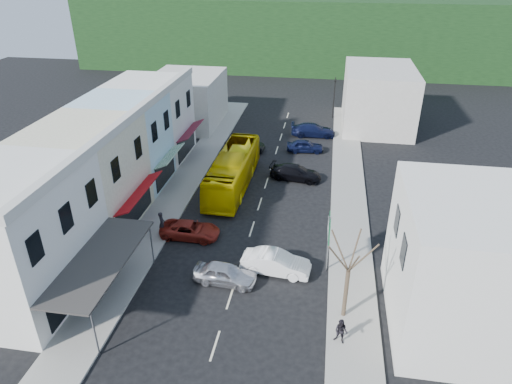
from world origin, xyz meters
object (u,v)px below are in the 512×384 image
(direction_sign, at_px, (328,244))
(car_silver, at_px, (225,274))
(bus, at_px, (233,171))
(pedestrian_right, at_px, (341,330))
(street_tree, at_px, (348,271))
(car_red, at_px, (190,229))
(pedestrian_left, at_px, (162,224))
(traffic_signal, at_px, (334,98))
(car_white, at_px, (276,264))

(direction_sign, bearing_deg, car_silver, -161.42)
(bus, bearing_deg, pedestrian_right, -60.36)
(car_silver, height_order, direction_sign, direction_sign)
(pedestrian_right, bearing_deg, direction_sign, 118.91)
(pedestrian_right, distance_m, street_tree, 3.21)
(car_red, xyz_separation_m, pedestrian_left, (-2.12, -0.14, 0.30))
(car_silver, bearing_deg, bus, 14.72)
(street_tree, bearing_deg, pedestrian_left, 153.80)
(bus, distance_m, traffic_signal, 22.69)
(pedestrian_left, xyz_separation_m, street_tree, (13.44, -6.61, 2.34))
(bus, relative_size, car_silver, 2.64)
(direction_sign, relative_size, street_tree, 0.63)
(bus, height_order, street_tree, street_tree)
(car_silver, bearing_deg, car_white, -57.71)
(car_red, distance_m, pedestrian_right, 14.26)
(car_silver, xyz_separation_m, car_red, (-3.76, 4.80, 0.00))
(pedestrian_left, distance_m, traffic_signal, 32.27)
(bus, bearing_deg, pedestrian_left, -111.17)
(car_red, distance_m, pedestrian_left, 2.15)
(bus, xyz_separation_m, direction_sign, (8.68, -11.20, 0.57))
(car_white, relative_size, pedestrian_left, 2.59)
(pedestrian_left, relative_size, direction_sign, 0.40)
(car_silver, bearing_deg, pedestrian_left, 56.82)
(pedestrian_left, height_order, direction_sign, direction_sign)
(pedestrian_left, height_order, traffic_signal, traffic_signal)
(car_silver, bearing_deg, car_red, 43.25)
(street_tree, bearing_deg, car_white, 141.43)
(car_white, bearing_deg, pedestrian_right, -137.88)
(pedestrian_left, distance_m, street_tree, 15.16)
(pedestrian_right, relative_size, street_tree, 0.25)
(traffic_signal, bearing_deg, car_silver, 59.33)
(bus, bearing_deg, car_red, -98.67)
(car_red, bearing_deg, pedestrian_right, -128.43)
(car_red, xyz_separation_m, street_tree, (11.31, -6.75, 2.64))
(car_red, bearing_deg, bus, -9.34)
(pedestrian_right, bearing_deg, bus, 139.22)
(direction_sign, bearing_deg, bus, 126.55)
(car_red, height_order, direction_sign, direction_sign)
(bus, height_order, car_white, bus)
(car_silver, xyz_separation_m, traffic_signal, (6.42, 34.45, 1.93))
(car_white, height_order, traffic_signal, traffic_signal)
(pedestrian_right, xyz_separation_m, traffic_signal, (-0.94, 38.59, 1.63))
(car_silver, height_order, car_white, same)
(direction_sign, relative_size, traffic_signal, 0.81)
(bus, distance_m, car_silver, 13.73)
(car_red, xyz_separation_m, pedestrian_right, (11.11, -8.94, 0.30))
(car_silver, xyz_separation_m, direction_sign, (6.42, 2.31, 1.42))
(traffic_signal, bearing_deg, car_red, 50.95)
(pedestrian_left, relative_size, traffic_signal, 0.32)
(bus, relative_size, traffic_signal, 2.21)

